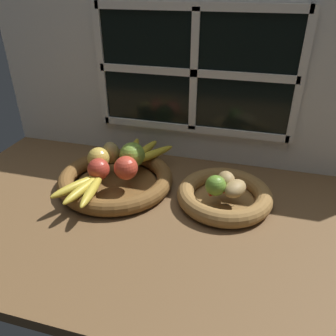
# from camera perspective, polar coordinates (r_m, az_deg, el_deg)

# --- Properties ---
(ground_plane) EXTENTS (1.40, 0.90, 0.03)m
(ground_plane) POSITION_cam_1_polar(r_m,az_deg,el_deg) (1.00, 0.53, -6.47)
(ground_plane) COLOR brown
(back_wall) EXTENTS (1.40, 0.05, 0.55)m
(back_wall) POSITION_cam_1_polar(r_m,az_deg,el_deg) (1.14, 4.60, 14.51)
(back_wall) COLOR silver
(back_wall) RESTS_ON ground_plane
(fruit_bowl_left) EXTENTS (0.36, 0.36, 0.05)m
(fruit_bowl_left) POSITION_cam_1_polar(r_m,az_deg,el_deg) (1.06, -8.83, -1.92)
(fruit_bowl_left) COLOR brown
(fruit_bowl_left) RESTS_ON ground_plane
(fruit_bowl_right) EXTENTS (0.27, 0.27, 0.05)m
(fruit_bowl_right) POSITION_cam_1_polar(r_m,az_deg,el_deg) (0.99, 9.52, -4.63)
(fruit_bowl_right) COLOR olive
(fruit_bowl_right) RESTS_ON ground_plane
(apple_green_back) EXTENTS (0.08, 0.08, 0.08)m
(apple_green_back) POSITION_cam_1_polar(r_m,az_deg,el_deg) (1.06, -6.07, 2.23)
(apple_green_back) COLOR #7AA338
(apple_green_back) RESTS_ON fruit_bowl_left
(apple_golden_left) EXTENTS (0.07, 0.07, 0.07)m
(apple_golden_left) POSITION_cam_1_polar(r_m,az_deg,el_deg) (1.07, -11.68, 1.62)
(apple_golden_left) COLOR gold
(apple_golden_left) RESTS_ON fruit_bowl_left
(apple_red_right) EXTENTS (0.07, 0.07, 0.07)m
(apple_red_right) POSITION_cam_1_polar(r_m,az_deg,el_deg) (1.00, -7.15, 0.02)
(apple_red_right) COLOR #CC422D
(apple_red_right) RESTS_ON fruit_bowl_left
(apple_red_front) EXTENTS (0.07, 0.07, 0.07)m
(apple_red_front) POSITION_cam_1_polar(r_m,az_deg,el_deg) (1.01, -11.69, -0.19)
(apple_red_front) COLOR #B73828
(apple_red_front) RESTS_ON fruit_bowl_left
(pear_brown) EXTENTS (0.08, 0.08, 0.07)m
(pear_brown) POSITION_cam_1_polar(r_m,az_deg,el_deg) (1.09, -9.69, 2.58)
(pear_brown) COLOR olive
(pear_brown) RESTS_ON fruit_bowl_left
(banana_bunch_front) EXTENTS (0.13, 0.18, 0.03)m
(banana_bunch_front) POSITION_cam_1_polar(r_m,az_deg,el_deg) (0.97, -13.92, -3.22)
(banana_bunch_front) COLOR gold
(banana_bunch_front) RESTS_ON fruit_bowl_left
(banana_bunch_back) EXTENTS (0.16, 0.20, 0.03)m
(banana_bunch_back) POSITION_cam_1_polar(r_m,az_deg,el_deg) (1.13, -4.38, 2.61)
(banana_bunch_back) COLOR yellow
(banana_bunch_back) RESTS_ON fruit_bowl_left
(potato_small) EXTENTS (0.08, 0.09, 0.04)m
(potato_small) POSITION_cam_1_polar(r_m,az_deg,el_deg) (0.94, 11.31, -3.42)
(potato_small) COLOR #A38451
(potato_small) RESTS_ON fruit_bowl_right
(potato_large) EXTENTS (0.07, 0.07, 0.05)m
(potato_large) POSITION_cam_1_polar(r_m,az_deg,el_deg) (0.96, 9.78, -2.07)
(potato_large) COLOR #A38451
(potato_large) RESTS_ON fruit_bowl_right
(lime_near) EXTENTS (0.06, 0.06, 0.06)m
(lime_near) POSITION_cam_1_polar(r_m,az_deg,el_deg) (0.93, 8.09, -2.81)
(lime_near) COLOR olive
(lime_near) RESTS_ON fruit_bowl_right
(chili_pepper) EXTENTS (0.11, 0.07, 0.02)m
(chili_pepper) POSITION_cam_1_polar(r_m,az_deg,el_deg) (0.95, 10.25, -3.71)
(chili_pepper) COLOR red
(chili_pepper) RESTS_ON fruit_bowl_right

